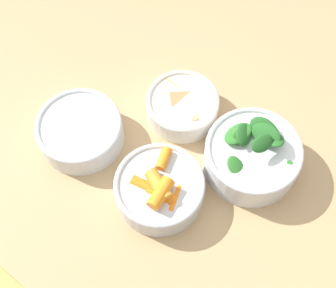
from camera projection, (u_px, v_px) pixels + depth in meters
name	position (u px, v px, depth m)	size (l,w,h in m)	color
ground_plane	(182.00, 245.00, 1.53)	(10.00, 10.00, 0.00)	#4C4238
dining_table	(190.00, 161.00, 0.97)	(1.23, 0.98, 0.73)	tan
bowl_carrots	(159.00, 189.00, 0.80)	(0.16, 0.16, 0.07)	silver
bowl_greens	(252.00, 155.00, 0.82)	(0.17, 0.17, 0.10)	silver
bowl_beans_hotdog	(80.00, 131.00, 0.86)	(0.16, 0.16, 0.06)	silver
bowl_cookies	(182.00, 106.00, 0.88)	(0.14, 0.14, 0.05)	silver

